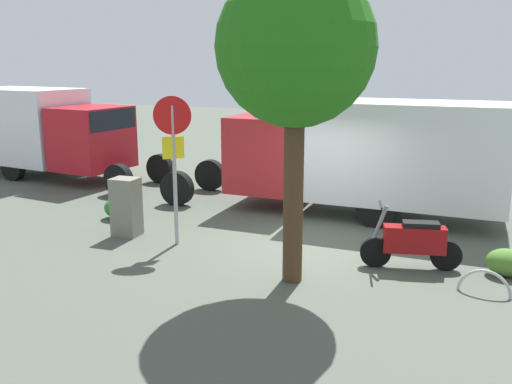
{
  "coord_description": "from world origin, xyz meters",
  "views": [
    {
      "loc": [
        -3.61,
        10.25,
        3.69
      ],
      "look_at": [
        1.4,
        -0.49,
        0.9
      ],
      "focal_mm": 39.0,
      "sensor_mm": 36.0,
      "label": 1
    }
  ],
  "objects_px": {
    "street_tree": "(296,50)",
    "bike_rack_hoop": "(483,294)",
    "box_truck_far": "(46,129)",
    "box_truck_near": "(362,151)",
    "motorcycle": "(413,241)",
    "utility_cabinet": "(126,207)",
    "stop_sign": "(173,147)"
  },
  "relations": [
    {
      "from": "street_tree",
      "to": "bike_rack_hoop",
      "type": "height_order",
      "value": "street_tree"
    },
    {
      "from": "street_tree",
      "to": "box_truck_far",
      "type": "bearing_deg",
      "value": -25.15
    },
    {
      "from": "box_truck_near",
      "to": "street_tree",
      "type": "height_order",
      "value": "street_tree"
    },
    {
      "from": "box_truck_near",
      "to": "motorcycle",
      "type": "xyz_separation_m",
      "value": [
        -1.84,
        3.26,
        -1.05
      ]
    },
    {
      "from": "box_truck_far",
      "to": "bike_rack_hoop",
      "type": "bearing_deg",
      "value": -14.18
    },
    {
      "from": "utility_cabinet",
      "to": "bike_rack_hoop",
      "type": "xyz_separation_m",
      "value": [
        -7.24,
        0.11,
        -0.63
      ]
    },
    {
      "from": "motorcycle",
      "to": "box_truck_far",
      "type": "bearing_deg",
      "value": -32.53
    },
    {
      "from": "box_truck_far",
      "to": "motorcycle",
      "type": "xyz_separation_m",
      "value": [
        -12.25,
        3.47,
        -1.06
      ]
    },
    {
      "from": "motorcycle",
      "to": "stop_sign",
      "type": "bearing_deg",
      "value": -8.92
    },
    {
      "from": "box_truck_near",
      "to": "stop_sign",
      "type": "bearing_deg",
      "value": 51.39
    },
    {
      "from": "box_truck_near",
      "to": "stop_sign",
      "type": "xyz_separation_m",
      "value": [
        2.82,
        3.89,
        0.46
      ]
    },
    {
      "from": "box_truck_far",
      "to": "bike_rack_hoop",
      "type": "height_order",
      "value": "box_truck_far"
    },
    {
      "from": "box_truck_far",
      "to": "box_truck_near",
      "type": "bearing_deg",
      "value": 1.73
    },
    {
      "from": "motorcycle",
      "to": "utility_cabinet",
      "type": "xyz_separation_m",
      "value": [
        5.97,
        0.57,
        0.11
      ]
    },
    {
      "from": "bike_rack_hoop",
      "to": "street_tree",
      "type": "bearing_deg",
      "value": 13.99
    },
    {
      "from": "street_tree",
      "to": "utility_cabinet",
      "type": "bearing_deg",
      "value": -11.76
    },
    {
      "from": "motorcycle",
      "to": "street_tree",
      "type": "height_order",
      "value": "street_tree"
    },
    {
      "from": "box_truck_near",
      "to": "utility_cabinet",
      "type": "relative_size",
      "value": 6.71
    },
    {
      "from": "motorcycle",
      "to": "bike_rack_hoop",
      "type": "height_order",
      "value": "motorcycle"
    },
    {
      "from": "motorcycle",
      "to": "stop_sign",
      "type": "height_order",
      "value": "stop_sign"
    },
    {
      "from": "utility_cabinet",
      "to": "bike_rack_hoop",
      "type": "distance_m",
      "value": 7.27
    },
    {
      "from": "street_tree",
      "to": "utility_cabinet",
      "type": "xyz_separation_m",
      "value": [
        4.19,
        -0.87,
        -3.24
      ]
    },
    {
      "from": "box_truck_far",
      "to": "bike_rack_hoop",
      "type": "xyz_separation_m",
      "value": [
        -13.52,
        4.15,
        -1.58
      ]
    },
    {
      "from": "stop_sign",
      "to": "street_tree",
      "type": "relative_size",
      "value": 0.58
    },
    {
      "from": "box_truck_near",
      "to": "box_truck_far",
      "type": "height_order",
      "value": "box_truck_far"
    },
    {
      "from": "stop_sign",
      "to": "utility_cabinet",
      "type": "bearing_deg",
      "value": -2.95
    },
    {
      "from": "motorcycle",
      "to": "street_tree",
      "type": "distance_m",
      "value": 4.06
    },
    {
      "from": "motorcycle",
      "to": "bike_rack_hoop",
      "type": "bearing_deg",
      "value": 134.97
    },
    {
      "from": "box_truck_near",
      "to": "utility_cabinet",
      "type": "height_order",
      "value": "box_truck_near"
    },
    {
      "from": "box_truck_near",
      "to": "street_tree",
      "type": "distance_m",
      "value": 5.23
    },
    {
      "from": "box_truck_far",
      "to": "bike_rack_hoop",
      "type": "relative_size",
      "value": 8.52
    },
    {
      "from": "stop_sign",
      "to": "utility_cabinet",
      "type": "height_order",
      "value": "stop_sign"
    }
  ]
}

